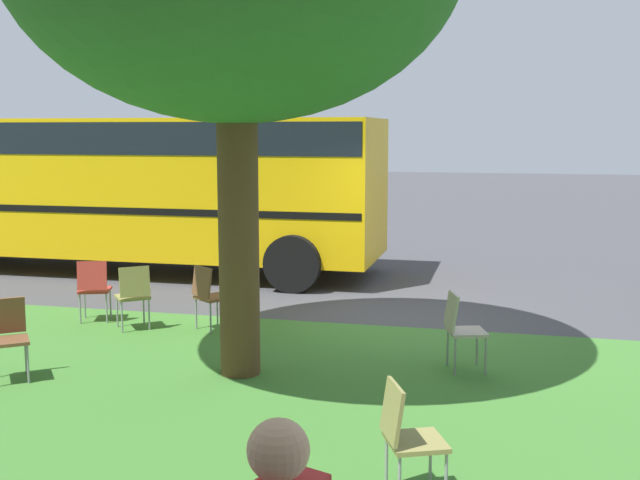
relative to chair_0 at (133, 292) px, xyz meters
name	(u,v)px	position (x,y,z in m)	size (l,w,h in m)	color
ground	(394,323)	(-3.35, -1.19, -0.52)	(80.00, 80.00, 0.00)	#424247
grass_verge	(349,399)	(-3.35, 2.01, -0.52)	(48.00, 6.00, 0.01)	#3D752D
chair_0	(133,292)	(0.00, 0.00, 0.00)	(0.58, 0.59, 0.88)	olive
chair_1	(94,286)	(0.75, -0.28, 0.00)	(0.53, 0.54, 0.88)	#B7332D
chair_2	(406,432)	(-4.18, 4.00, 0.00)	(0.55, 0.54, 0.88)	olive
chair_3	(209,293)	(-0.99, -0.22, 0.00)	(0.58, 0.58, 0.88)	brown
chair_4	(7,332)	(0.34, 2.24, 0.00)	(0.58, 0.59, 0.88)	brown
chair_5	(461,325)	(-4.37, 0.78, 0.00)	(0.53, 0.52, 0.88)	#ADA393
school_bus	(109,178)	(2.59, -4.15, 1.24)	(10.40, 2.80, 2.88)	yellow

